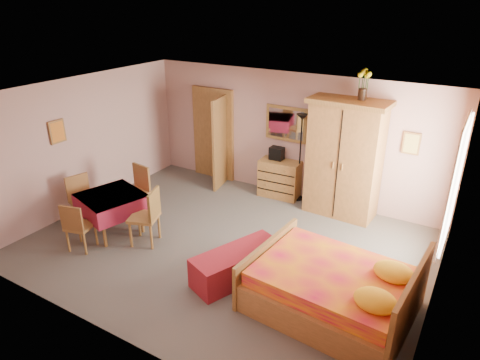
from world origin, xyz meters
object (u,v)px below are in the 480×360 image
Objects in this scene: wall_mirror at (286,124)px; chair_west at (84,202)px; chest_of_drawers at (280,179)px; chair_south at (80,225)px; bench at (237,264)px; wardrobe at (344,159)px; chair_east at (144,217)px; stereo at (277,153)px; sunflower_vase at (363,84)px; chair_north at (134,193)px; bed at (332,277)px; dining_table at (113,213)px; floor_lamp at (300,158)px.

wall_mirror is 0.97× the size of chair_west.
chair_west is at bearing -127.92° from wall_mirror.
chair_south is at bearing -122.37° from chest_of_drawers.
wardrobe is at bearing 77.47° from bench.
chair_west is (-3.29, -0.04, 0.23)m from bench.
bench is at bearing -111.85° from chair_east.
wall_mirror is at bearing 53.26° from stereo.
sunflower_vase is at bearing -2.44° from stereo.
wall_mirror is 4.39m from chair_south.
wall_mirror is 0.64× the size of bench.
bench is at bearing 107.92° from chair_west.
sunflower_vase reaches higher than bench.
wardrobe is at bearing -162.05° from sunflower_vase.
chair_south reaches higher than bench.
wall_mirror is 3.33m from chair_north.
stereo is 0.20× the size of bench.
bench is (-1.44, -0.08, -0.26)m from bed.
bed is 2.27× the size of chair_west.
chair_east reaches higher than chair_south.
chair_south is at bearing 99.74° from chair_north.
stereo is 3.91m from chair_west.
stereo is 0.28× the size of chair_east.
sunflower_vase reaches higher than chair_west.
bed is 1.50× the size of bench.
chair_north is 1.00× the size of chair_east.
wall_mirror is 3.82m from dining_table.
wall_mirror reaches higher than bed.
chest_of_drawers is 0.93× the size of wall_mirror.
wardrobe is (0.96, -0.15, 0.22)m from floor_lamp.
sunflower_vase is 0.38× the size of bench.
dining_table is at bearing 105.07° from chair_north.
chair_north is 1.03m from chair_east.
wardrobe reaches higher than bed.
sunflower_vase is 4.44m from chair_east.
dining_table is at bearing 179.04° from bench.
stereo is at bearing -125.67° from wall_mirror.
sunflower_vase is 5.41m from chair_south.
bench is (-0.63, -2.85, -0.90)m from wardrobe.
bed is at bearing 108.72° from chair_west.
bed reaches higher than chair_south.
sunflower_vase reaches higher than chair_north.
bed is at bearing -53.61° from wall_mirror.
sunflower_vase is 0.62× the size of chair_south.
stereo is at bearing -120.44° from chair_north.
bed is at bearing -71.21° from wardrobe.
wall_mirror is at bearing 170.68° from wardrobe.
chair_north reaches higher than dining_table.
wall_mirror is 3.47m from bench.
bed is (0.62, -2.83, -2.05)m from sunflower_vase.
chest_of_drawers is 2.64m from sunflower_vase.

